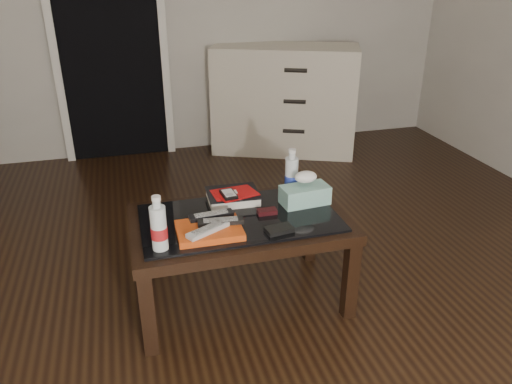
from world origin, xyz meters
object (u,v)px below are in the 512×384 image
Objects in this scene: coffee_table at (240,229)px; tissue_box at (305,195)px; textbook at (233,196)px; water_bottle_left at (158,223)px; water_bottle_right at (292,172)px; dresser at (284,100)px.

coffee_table is 4.35× the size of tissue_box.
water_bottle_left is (-0.39, -0.36, 0.10)m from textbook.
water_bottle_right is (0.31, 0.18, 0.18)m from coffee_table.
water_bottle_left is at bearing -166.61° from tissue_box.
dresser is (0.89, 2.01, 0.05)m from coffee_table.
textbook is at bearing -92.59° from dresser.
coffee_table is at bearing 25.83° from water_bottle_left.
tissue_box reaches higher than coffee_table.
textbook is at bearing 42.75° from water_bottle_left.
water_bottle_right is at bearing 29.83° from coffee_table.
dresser is at bearing 66.82° from textbook.
water_bottle_right is 0.15m from tissue_box.
dresser is at bearing 60.06° from water_bottle_left.
dresser is 2.54m from water_bottle_left.
textbook is 1.05× the size of water_bottle_right.
water_bottle_right is (-0.57, -1.83, 0.13)m from dresser.
tissue_box reaches higher than textbook.
dresser is 5.46× the size of water_bottle_left.
dresser reaches higher than water_bottle_right.
textbook is (-0.88, -1.84, 0.03)m from dresser.
water_bottle_left reaches higher than coffee_table.
water_bottle_right is 1.03× the size of tissue_box.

